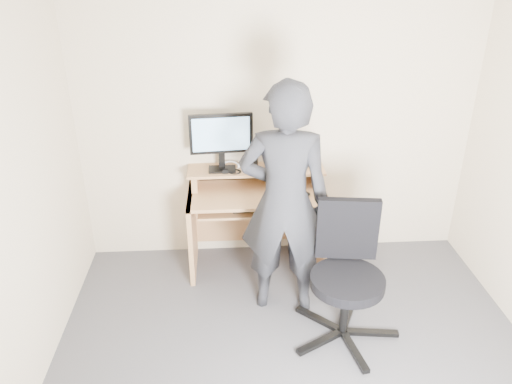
{
  "coord_description": "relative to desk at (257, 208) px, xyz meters",
  "views": [
    {
      "loc": [
        -0.46,
        -2.42,
        2.67
      ],
      "look_at": [
        -0.24,
        1.05,
        0.95
      ],
      "focal_mm": 35.0,
      "sensor_mm": 36.0,
      "label": 1
    }
  ],
  "objects": [
    {
      "name": "keyboard",
      "position": [
        0.01,
        -0.17,
        0.12
      ],
      "size": [
        0.47,
        0.2,
        0.03
      ],
      "primitive_type": "cube",
      "rotation": [
        0.0,
        0.0,
        0.05
      ],
      "color": "black",
      "rests_on": "desk"
    },
    {
      "name": "headphones",
      "position": [
        -0.22,
        0.12,
        0.37
      ],
      "size": [
        0.2,
        0.2,
        0.06
      ],
      "primitive_type": "torus",
      "rotation": [
        0.26,
        0.0,
        0.33
      ],
      "color": "silver",
      "rests_on": "desk"
    },
    {
      "name": "back_wall",
      "position": [
        0.2,
        0.22,
        0.7
      ],
      "size": [
        3.5,
        0.02,
        2.5
      ],
      "primitive_type": "cube",
      "color": "beige",
      "rests_on": "ground"
    },
    {
      "name": "mouse",
      "position": [
        0.4,
        -0.18,
        0.22
      ],
      "size": [
        0.11,
        0.08,
        0.04
      ],
      "primitive_type": "ellipsoid",
      "rotation": [
        0.0,
        0.0,
        0.18
      ],
      "color": "black",
      "rests_on": "desk"
    },
    {
      "name": "person",
      "position": [
        0.17,
        -0.64,
        0.39
      ],
      "size": [
        0.74,
        0.53,
        1.88
      ],
      "primitive_type": "imported",
      "rotation": [
        0.0,
        0.0,
        3.02
      ],
      "color": "black",
      "rests_on": "ground"
    },
    {
      "name": "smartphone",
      "position": [
        0.39,
        0.04,
        0.37
      ],
      "size": [
        0.1,
        0.14,
        0.01
      ],
      "primitive_type": "cube",
      "rotation": [
        0.0,
        0.0,
        0.3
      ],
      "color": "black",
      "rests_on": "desk"
    },
    {
      "name": "charger",
      "position": [
        -0.27,
        -0.01,
        0.38
      ],
      "size": [
        0.05,
        0.04,
        0.03
      ],
      "primitive_type": "cube",
      "rotation": [
        0.0,
        0.0,
        -0.02
      ],
      "color": "black",
      "rests_on": "desk"
    },
    {
      "name": "external_drive",
      "position": [
        -0.03,
        0.1,
        0.46
      ],
      "size": [
        0.08,
        0.14,
        0.2
      ],
      "primitive_type": "cube",
      "rotation": [
        0.0,
        0.0,
        0.12
      ],
      "color": "black",
      "rests_on": "desk"
    },
    {
      "name": "desk",
      "position": [
        0.0,
        0.0,
        0.0
      ],
      "size": [
        1.2,
        0.6,
        0.91
      ],
      "color": "tan",
      "rests_on": "ground"
    },
    {
      "name": "office_chair",
      "position": [
        0.6,
        -0.99,
        0.01
      ],
      "size": [
        0.8,
        0.81,
        1.02
      ],
      "rotation": [
        0.0,
        0.0,
        -0.13
      ],
      "color": "black",
      "rests_on": "ground"
    },
    {
      "name": "monitor",
      "position": [
        -0.3,
        0.05,
        0.67
      ],
      "size": [
        0.54,
        0.15,
        0.51
      ],
      "rotation": [
        0.0,
        0.0,
        0.09
      ],
      "color": "black",
      "rests_on": "desk"
    },
    {
      "name": "travel_mug",
      "position": [
        0.12,
        0.06,
        0.44
      ],
      "size": [
        0.09,
        0.09,
        0.16
      ],
      "primitive_type": "cylinder",
      "rotation": [
        0.0,
        0.0,
        -0.26
      ],
      "color": "#B9BABE",
      "rests_on": "desk"
    }
  ]
}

